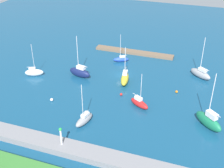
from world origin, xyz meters
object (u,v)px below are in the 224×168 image
(sailboat_white_along_channel, at_px, (34,72))
(sailboat_blue_mid_basin, at_px, (121,59))
(mooring_buoy_red, at_px, (121,94))
(sailboat_red_by_breakwater, at_px, (139,103))
(harbor_beacon, at_px, (61,135))
(sailboat_navy_lone_south, at_px, (80,72))
(sailboat_green_center_basin, at_px, (209,121))
(sailboat_gray_near_pier, at_px, (84,119))
(sailboat_yellow_lone_north, at_px, (125,78))
(mooring_buoy_white, at_px, (52,100))
(sailboat_gray_outer_mooring, at_px, (201,73))
(pier_dock, at_px, (134,52))
(mooring_buoy_orange, at_px, (177,92))

(sailboat_white_along_channel, bearing_deg, sailboat_blue_mid_basin, 15.63)
(mooring_buoy_red, bearing_deg, sailboat_red_by_breakwater, 149.87)
(harbor_beacon, distance_m, sailboat_navy_lone_south, 28.52)
(sailboat_navy_lone_south, bearing_deg, harbor_beacon, 120.13)
(sailboat_green_center_basin, distance_m, sailboat_gray_near_pier, 25.55)
(sailboat_yellow_lone_north, xyz_separation_m, sailboat_blue_mid_basin, (4.84, -11.82, -0.51))
(sailboat_navy_lone_south, distance_m, sailboat_yellow_lone_north, 12.42)
(sailboat_green_center_basin, relative_size, mooring_buoy_white, 16.48)
(sailboat_green_center_basin, bearing_deg, sailboat_gray_outer_mooring, -38.63)
(pier_dock, relative_size, sailboat_white_along_channel, 2.71)
(sailboat_yellow_lone_north, relative_size, sailboat_blue_mid_basin, 1.19)
(sailboat_red_by_breakwater, relative_size, mooring_buoy_orange, 13.15)
(harbor_beacon, xyz_separation_m, sailboat_green_center_basin, (-25.05, -16.06, -1.87))
(sailboat_yellow_lone_north, bearing_deg, sailboat_white_along_channel, -90.09)
(sailboat_gray_near_pier, distance_m, mooring_buoy_red, 13.52)
(harbor_beacon, xyz_separation_m, sailboat_red_by_breakwater, (-9.82, -18.54, -2.48))
(sailboat_navy_lone_south, distance_m, mooring_buoy_white, 13.23)
(pier_dock, bearing_deg, sailboat_white_along_channel, 47.67)
(harbor_beacon, xyz_separation_m, sailboat_gray_near_pier, (-0.58, -8.71, -2.51))
(sailboat_green_center_basin, distance_m, mooring_buoy_red, 21.34)
(pier_dock, height_order, sailboat_gray_outer_mooring, sailboat_gray_outer_mooring)
(sailboat_blue_mid_basin, bearing_deg, pier_dock, -130.01)
(pier_dock, bearing_deg, sailboat_gray_outer_mooring, 155.84)
(sailboat_navy_lone_south, xyz_separation_m, mooring_buoy_white, (1.19, 13.14, -1.03))
(sailboat_gray_near_pier, xyz_separation_m, mooring_buoy_red, (-3.91, -12.93, -0.62))
(sailboat_white_along_channel, relative_size, sailboat_green_center_basin, 0.75)
(pier_dock, xyz_separation_m, sailboat_green_center_basin, (-24.50, 30.78, 1.19))
(sailboat_green_center_basin, bearing_deg, sailboat_navy_lone_south, 24.50)
(sailboat_yellow_lone_north, xyz_separation_m, sailboat_red_by_breakwater, (-6.36, 9.31, -0.36))
(sailboat_white_along_channel, xyz_separation_m, sailboat_gray_near_pier, (-21.41, 14.66, -0.14))
(sailboat_navy_lone_south, bearing_deg, pier_dock, -103.76)
(mooring_buoy_white, bearing_deg, mooring_buoy_orange, -153.48)
(sailboat_green_center_basin, bearing_deg, pier_dock, -9.13)
(sailboat_yellow_lone_north, distance_m, mooring_buoy_orange, 13.52)
(sailboat_blue_mid_basin, distance_m, mooring_buoy_red, 18.97)
(sailboat_green_center_basin, bearing_deg, sailboat_blue_mid_basin, 0.58)
(sailboat_red_by_breakwater, xyz_separation_m, sailboat_gray_near_pier, (9.24, 9.83, -0.03))
(sailboat_red_by_breakwater, bearing_deg, sailboat_green_center_basin, 20.67)
(sailboat_green_center_basin, bearing_deg, sailboat_red_by_breakwater, 33.09)
(mooring_buoy_white, height_order, mooring_buoy_red, mooring_buoy_white)
(sailboat_yellow_lone_north, bearing_deg, sailboat_red_by_breakwater, 23.81)
(pier_dock, relative_size, sailboat_yellow_lone_north, 2.47)
(sailboat_gray_outer_mooring, bearing_deg, mooring_buoy_red, 77.75)
(sailboat_yellow_lone_north, relative_size, mooring_buoy_orange, 15.66)
(harbor_beacon, relative_size, sailboat_green_center_basin, 0.31)
(mooring_buoy_red, bearing_deg, sailboat_green_center_basin, 164.82)
(sailboat_gray_outer_mooring, relative_size, mooring_buoy_orange, 17.50)
(harbor_beacon, distance_m, sailboat_green_center_basin, 29.81)
(sailboat_red_by_breakwater, bearing_deg, sailboat_navy_lone_south, -174.35)
(sailboat_yellow_lone_north, distance_m, mooring_buoy_red, 6.38)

